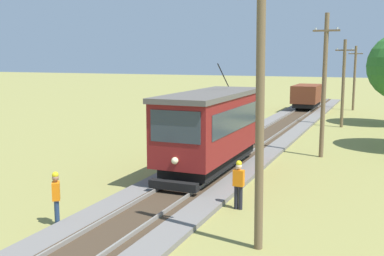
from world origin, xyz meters
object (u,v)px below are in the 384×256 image
at_px(utility_pole_distant, 355,77).
at_px(track_worker, 56,196).
at_px(freight_car, 307,96).
at_px(utility_pole_near_tram, 260,108).
at_px(second_worker, 239,182).
at_px(utility_pole_mid, 324,84).
at_px(utility_pole_far, 343,83).
at_px(red_tram, 211,127).

bearing_deg(utility_pole_distant, track_worker, -99.57).
distance_m(freight_car, track_worker, 35.93).
height_order(freight_car, utility_pole_near_tram, utility_pole_near_tram).
height_order(utility_pole_near_tram, track_worker, utility_pole_near_tram).
bearing_deg(freight_car, second_worker, -85.17).
relative_size(freight_car, track_worker, 2.91).
bearing_deg(utility_pole_distant, utility_pole_mid, -90.00).
relative_size(utility_pole_mid, second_worker, 4.32).
xyz_separation_m(utility_pole_mid, second_worker, (-1.56, -10.34, -2.97)).
bearing_deg(utility_pole_near_tram, utility_pole_far, 90.00).
bearing_deg(utility_pole_far, red_tram, -103.64).
height_order(utility_pole_near_tram, utility_pole_distant, utility_pole_near_tram).
xyz_separation_m(utility_pole_near_tram, second_worker, (-1.56, 3.26, -3.08)).
relative_size(red_tram, utility_pole_near_tram, 1.08).
height_order(utility_pole_mid, track_worker, utility_pole_mid).
bearing_deg(utility_pole_mid, track_worker, -114.64).
bearing_deg(utility_pole_near_tram, utility_pole_mid, 90.00).
height_order(freight_car, utility_pole_mid, utility_pole_mid).
bearing_deg(track_worker, utility_pole_distant, 44.08).
height_order(red_tram, utility_pole_mid, utility_pole_mid).
relative_size(red_tram, utility_pole_distant, 1.31).
bearing_deg(utility_pole_mid, utility_pole_far, 90.00).
distance_m(utility_pole_mid, utility_pole_far, 11.70).
height_order(utility_pole_distant, second_worker, utility_pole_distant).
xyz_separation_m(freight_car, track_worker, (-2.24, -35.86, -0.57)).
xyz_separation_m(freight_car, utility_pole_far, (4.26, -10.00, 1.90)).
bearing_deg(red_tram, utility_pole_near_tram, -61.21).
relative_size(utility_pole_distant, track_worker, 3.64).
bearing_deg(utility_pole_distant, utility_pole_near_tram, -90.00).
bearing_deg(utility_pole_near_tram, track_worker, -175.02).
relative_size(freight_car, utility_pole_distant, 0.80).
distance_m(utility_pole_mid, second_worker, 10.87).
relative_size(red_tram, utility_pole_far, 1.27).
xyz_separation_m(red_tram, freight_car, (-0.00, 27.54, -0.64)).
bearing_deg(utility_pole_mid, freight_car, 101.11).
xyz_separation_m(utility_pole_far, utility_pole_distant, (0.00, 12.67, -0.11)).
distance_m(freight_car, utility_pole_mid, 22.23).
bearing_deg(track_worker, utility_pole_near_tram, -31.36).
height_order(red_tram, utility_pole_far, utility_pole_far).
xyz_separation_m(red_tram, utility_pole_far, (4.26, 17.54, 1.26)).
distance_m(freight_car, utility_pole_near_tram, 35.64).
distance_m(utility_pole_near_tram, utility_pole_mid, 13.60).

